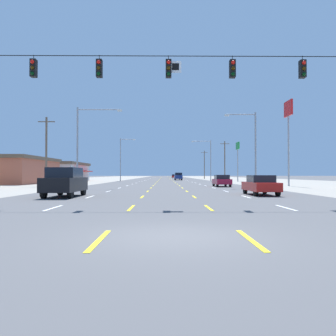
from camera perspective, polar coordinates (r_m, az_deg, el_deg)
ground_plane at (r=74.39m, az=-0.39°, el=-2.25°), size 572.00×572.00×0.00m
lot_apron_left at (r=78.32m, az=-18.83°, el=-2.13°), size 28.00×440.00×0.01m
lot_apron_right at (r=78.47m, az=18.01°, el=-2.13°), size 28.00×440.00×0.01m
lane_markings at (r=112.88m, az=-0.45°, el=-1.85°), size 10.64×227.60×0.01m
signal_span_wire at (r=18.02m, az=0.13°, el=11.06°), size 25.63×0.53×9.01m
suv_far_left_nearest at (r=24.14m, az=-16.88°, el=-2.20°), size 1.98×4.90×1.98m
sedan_far_right_near at (r=26.02m, az=15.25°, el=-2.72°), size 1.80×4.50×1.46m
sedan_far_right_mid at (r=42.84m, az=8.98°, el=-2.09°), size 1.80×4.50×1.46m
suv_inner_right_midfar at (r=89.54m, az=1.76°, el=-1.39°), size 1.98×4.90×1.98m
hatchback_inner_right_far at (r=101.60m, az=1.53°, el=-1.49°), size 1.72×3.90×1.54m
hatchback_inner_right_farther at (r=133.87m, az=1.01°, el=-1.39°), size 1.72×3.90×1.54m
storefront_left_row_1 at (r=62.16m, az=-25.22°, el=-0.33°), size 12.36×17.71×4.39m
storefront_left_row_2 at (r=82.12m, az=-17.15°, el=-0.58°), size 9.98×17.62×4.27m
pole_sign_right_row_1 at (r=47.57m, az=19.52°, el=7.67°), size 0.24×2.63×11.15m
pole_sign_right_row_2 at (r=74.65m, az=11.60°, el=2.85°), size 0.24×2.69×8.43m
streetlight_left_row_0 at (r=39.92m, az=-14.08°, el=4.61°), size 5.16×0.26×9.15m
streetlight_right_row_0 at (r=40.06m, az=13.94°, el=3.95°), size 3.64×0.26×8.63m
streetlight_left_row_1 at (r=76.98m, az=-7.74°, el=1.91°), size 3.41×0.26×9.66m
streetlight_right_row_1 at (r=77.01m, az=6.82°, el=1.84°), size 4.44×0.26×9.25m
utility_pole_left_row_0 at (r=47.24m, az=-19.72°, el=2.85°), size 2.20×0.26×9.02m
utility_pole_right_row_1 at (r=82.48m, az=9.49°, el=1.30°), size 2.20×0.26×9.46m
utility_pole_right_row_2 at (r=116.16m, az=6.11°, el=0.64°), size 2.20×0.26×9.57m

